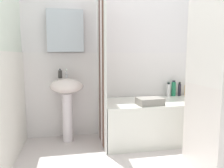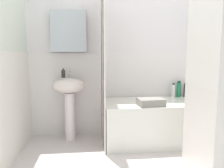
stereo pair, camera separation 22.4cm
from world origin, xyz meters
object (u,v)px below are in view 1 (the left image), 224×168
object	(u,v)px
shampoo_bottle	(179,89)
towel_folded	(150,101)
sink	(67,96)
conditioner_bottle	(174,89)
soap_dispenser	(60,74)
lotion_bottle	(186,90)
bathtub	(154,120)
body_wash_bottle	(168,90)

from	to	relation	value
shampoo_bottle	towel_folded	xyz separation A→B (m)	(-0.67, -0.50, -0.06)
sink	shampoo_bottle	world-z (taller)	sink
shampoo_bottle	conditioner_bottle	world-z (taller)	conditioner_bottle
soap_dispenser	sink	bearing A→B (deg)	-41.23
lotion_bottle	soap_dispenser	bearing A→B (deg)	-179.07
towel_folded	lotion_bottle	bearing A→B (deg)	32.25
sink	bathtub	size ratio (longest dim) A/B	0.60
conditioner_bottle	sink	bearing A→B (deg)	-175.48
sink	towel_folded	distance (m)	1.09
soap_dispenser	bathtub	xyz separation A→B (m)	(1.26, -0.24, -0.64)
conditioner_bottle	shampoo_bottle	bearing A→B (deg)	-5.44
lotion_bottle	bathtub	bearing A→B (deg)	-156.22
sink	bathtub	distance (m)	1.24
lotion_bottle	conditioner_bottle	distance (m)	0.20
bathtub	conditioner_bottle	bearing A→B (deg)	35.16
towel_folded	body_wash_bottle	bearing A→B (deg)	45.43
soap_dispenser	shampoo_bottle	xyz separation A→B (m)	(1.77, 0.04, -0.27)
lotion_bottle	shampoo_bottle	distance (m)	0.11
bathtub	lotion_bottle	distance (m)	0.76
sink	conditioner_bottle	size ratio (longest dim) A/B	3.62
towel_folded	bathtub	bearing A→B (deg)	53.98
shampoo_bottle	conditioner_bottle	size ratio (longest dim) A/B	0.89
bathtub	body_wash_bottle	world-z (taller)	body_wash_bottle
body_wash_bottle	shampoo_bottle	bearing A→B (deg)	4.43
bathtub	shampoo_bottle	size ratio (longest dim) A/B	6.81
sink	soap_dispenser	bearing A→B (deg)	138.77
bathtub	lotion_bottle	world-z (taller)	lotion_bottle
body_wash_bottle	towel_folded	xyz separation A→B (m)	(-0.48, -0.49, -0.06)
lotion_bottle	body_wash_bottle	distance (m)	0.29
conditioner_bottle	towel_folded	distance (m)	0.77
bathtub	towel_folded	bearing A→B (deg)	-126.02
shampoo_bottle	sink	bearing A→B (deg)	-176.02
soap_dispenser	shampoo_bottle	world-z (taller)	soap_dispenser
sink	conditioner_bottle	distance (m)	1.60
shampoo_bottle	towel_folded	world-z (taller)	shampoo_bottle
bathtub	conditioner_bottle	world-z (taller)	conditioner_bottle
sink	conditioner_bottle	xyz separation A→B (m)	(1.59, 0.13, 0.03)
soap_dispenser	bathtub	size ratio (longest dim) A/B	0.09
lotion_bottle	body_wash_bottle	bearing A→B (deg)	-179.97
shampoo_bottle	body_wash_bottle	distance (m)	0.19
sink	body_wash_bottle	xyz separation A→B (m)	(1.50, 0.10, 0.02)
towel_folded	sink	bearing A→B (deg)	159.25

